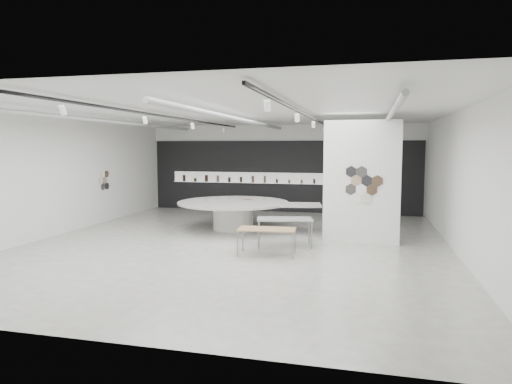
% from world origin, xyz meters
% --- Properties ---
extents(room, '(12.02, 14.02, 3.82)m').
position_xyz_m(room, '(-0.09, -0.00, 2.07)').
color(room, '#B6B5AB').
rests_on(room, ground).
extents(back_wall_display, '(11.80, 0.27, 3.10)m').
position_xyz_m(back_wall_display, '(-0.08, 6.93, 1.54)').
color(back_wall_display, black).
rests_on(back_wall_display, ground).
extents(partition_column, '(2.20, 0.38, 3.60)m').
position_xyz_m(partition_column, '(3.50, 1.00, 1.80)').
color(partition_column, white).
rests_on(partition_column, ground).
extents(display_island, '(5.31, 4.43, 0.97)m').
position_xyz_m(display_island, '(-0.71, 2.23, 0.63)').
color(display_island, white).
rests_on(display_island, ground).
extents(sample_table_wood, '(1.54, 0.85, 0.70)m').
position_xyz_m(sample_table_wood, '(1.15, -1.18, 0.65)').
color(sample_table_wood, '#A38154').
rests_on(sample_table_wood, ground).
extents(sample_table_stone, '(1.69, 1.11, 0.80)m').
position_xyz_m(sample_table_stone, '(1.41, -0.01, 0.73)').
color(sample_table_stone, gray).
rests_on(sample_table_stone, ground).
extents(kitchen_counter, '(1.72, 0.81, 1.31)m').
position_xyz_m(kitchen_counter, '(3.09, 6.55, 0.47)').
color(kitchen_counter, white).
rests_on(kitchen_counter, ground).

